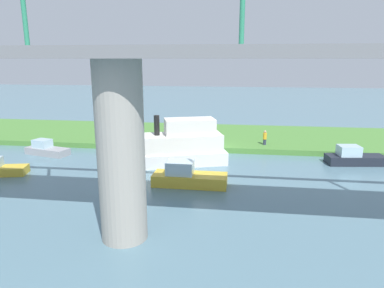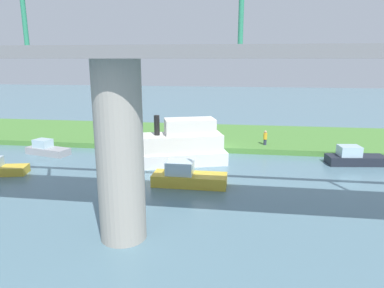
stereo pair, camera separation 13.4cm
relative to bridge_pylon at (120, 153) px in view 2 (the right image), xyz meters
name	(u,v)px [view 2 (the right image)]	position (x,y,z in m)	size (l,w,h in m)	color
ground_plane	(212,153)	(-2.92, -16.40, -4.24)	(160.00, 160.00, 0.00)	slate
grassy_bank	(217,136)	(-2.92, -22.40, -3.99)	(80.00, 12.00, 0.50)	#4C8438
bridge_pylon	(120,153)	(0.00, 0.00, 0.00)	(2.20, 2.20, 8.48)	#9E998E
bridge_span	(115,47)	(0.00, -0.01, 4.74)	(74.69, 4.30, 3.25)	slate
person_on_bank	(265,138)	(-7.77, -18.17, -3.04)	(0.50, 0.50, 1.39)	#2D334C
mooring_post	(115,136)	(6.90, -17.71, -3.29)	(0.20, 0.20, 0.91)	brown
houseboat_blue	(180,146)	(-0.58, -12.57, -2.72)	(8.47, 5.04, 4.11)	white
pontoon_yellow	(354,158)	(-14.79, -14.45, -3.69)	(4.84, 2.24, 1.56)	#1E232D
skiff_small	(47,149)	(11.99, -13.77, -3.76)	(4.30, 2.42, 1.36)	#99999E
riverboat_paddlewheel	(187,177)	(-1.93, -7.65, -3.64)	(5.09, 1.85, 1.69)	gold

